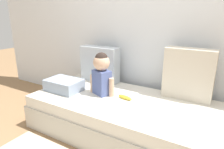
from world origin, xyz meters
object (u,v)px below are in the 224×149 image
throw_pillow_left (100,64)px  toddler (102,72)px  banana (125,97)px  throw_pillow_right (188,74)px  folded_blanket (64,85)px  couch (123,116)px

throw_pillow_left → toddler: 0.45m
toddler → banana: bearing=1.2°
throw_pillow_right → folded_blanket: 1.36m
throw_pillow_right → banana: 0.69m
throw_pillow_right → folded_blanket: size_ratio=1.31×
throw_pillow_left → toddler: bearing=-53.3°
throw_pillow_right → banana: size_ratio=3.09×
throw_pillow_right → toddler: bearing=-156.3°
throw_pillow_right → banana: throw_pillow_right is taller
throw_pillow_left → folded_blanket: bearing=-108.6°
couch → throw_pillow_right: (0.54, 0.37, 0.46)m
toddler → folded_blanket: size_ratio=1.17×
banana → throw_pillow_right: bearing=33.4°
couch → toddler: toddler is taller
banana → couch: bearing=-109.3°
throw_pillow_left → banana: size_ratio=2.99×
throw_pillow_left → banana: 0.69m
throw_pillow_left → folded_blanket: size_ratio=1.27×
throw_pillow_right → folded_blanket: (-1.25, -0.49, -0.20)m
toddler → throw_pillow_left: bearing=126.7°
toddler → banana: size_ratio=2.74×
couch → banana: (0.01, 0.02, 0.21)m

